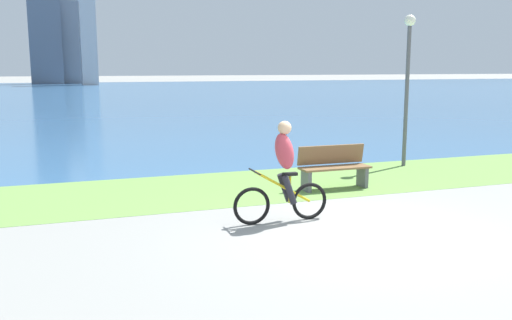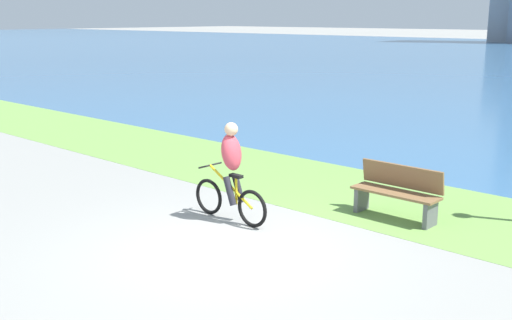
# 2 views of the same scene
# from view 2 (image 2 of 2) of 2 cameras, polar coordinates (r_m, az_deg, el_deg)

# --- Properties ---
(ground_plane) EXTENTS (300.00, 300.00, 0.00)m
(ground_plane) POSITION_cam_2_polar(r_m,az_deg,el_deg) (9.09, -2.52, -8.29)
(ground_plane) COLOR gray
(grass_strip_bayside) EXTENTS (120.00, 3.30, 0.01)m
(grass_strip_bayside) POSITION_cam_2_polar(r_m,az_deg,el_deg) (11.90, 10.40, -3.26)
(grass_strip_bayside) COLOR #6B9947
(grass_strip_bayside) RESTS_ON ground
(cyclist_lead) EXTENTS (1.63, 0.52, 1.66)m
(cyclist_lead) POSITION_cam_2_polar(r_m,az_deg,el_deg) (10.10, -2.32, -1.14)
(cyclist_lead) COLOR black
(cyclist_lead) RESTS_ON ground
(bench_near_path) EXTENTS (1.50, 0.47, 0.90)m
(bench_near_path) POSITION_cam_2_polar(r_m,az_deg,el_deg) (10.60, 12.89, -2.90)
(bench_near_path) COLOR brown
(bench_near_path) RESTS_ON ground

